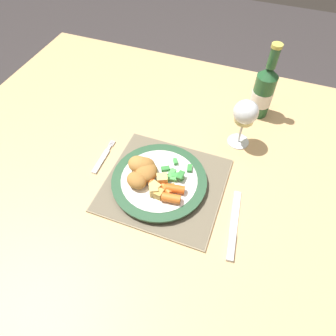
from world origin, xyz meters
The scene contains 12 objects.
ground_plane centered at (0.00, 0.00, 0.00)m, with size 6.00×6.00×0.00m, color #383333.
dining_table centered at (0.00, 0.00, 0.67)m, with size 1.53×1.08×0.74m.
placemat centered at (-0.04, -0.08, 0.74)m, with size 0.32×0.30×0.01m.
dinner_plate centered at (-0.05, -0.08, 0.76)m, with size 0.26×0.26×0.02m.
breaded_croquettes centered at (-0.10, -0.08, 0.79)m, with size 0.10×0.11×0.04m.
green_beans_pile centered at (-0.02, -0.05, 0.77)m, with size 0.08×0.09×0.02m.
glazed_carrots centered at (-0.02, -0.11, 0.78)m, with size 0.10×0.06×0.02m.
fork centered at (-0.24, -0.05, 0.74)m, with size 0.02×0.13×0.01m.
table_knife centered at (0.17, -0.15, 0.74)m, with size 0.04×0.20×0.01m.
wine_glass centered at (0.12, 0.15, 0.85)m, with size 0.07×0.07×0.15m.
bottle centered at (0.15, 0.31, 0.83)m, with size 0.07×0.07×0.24m.
roast_potatoes centered at (-0.04, -0.11, 0.78)m, with size 0.04×0.07×0.03m.
Camera 1 is at (0.13, -0.52, 1.42)m, focal length 32.00 mm.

